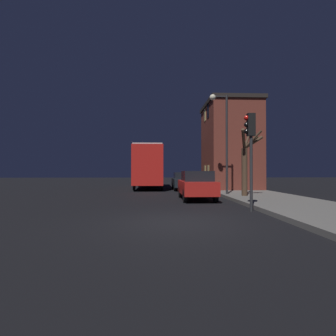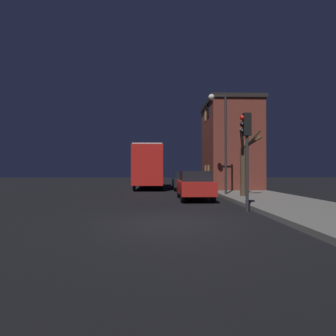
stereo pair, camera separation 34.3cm
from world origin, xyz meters
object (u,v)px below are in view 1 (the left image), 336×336
Objects in this scene: streetlamp at (222,128)px; bare_tree at (246,161)px; car_near_lane at (197,185)px; traffic_light at (250,141)px; bus at (149,164)px; car_mid_lane at (183,181)px.

streetlamp is 2.74m from bare_tree.
streetlamp reaches higher than bare_tree.
car_near_lane is (-1.92, -1.76, -3.51)m from streetlamp.
bus is (-4.47, 14.78, -0.53)m from traffic_light.
traffic_light is at bearing -83.22° from car_mid_lane.
streetlamp reaches higher than traffic_light.
bare_tree is 0.95× the size of car_near_lane.
bare_tree is 0.92× the size of car_mid_lane.
traffic_light reaches higher than car_near_lane.
car_mid_lane is at bearing -39.54° from bus.
car_mid_lane is at bearing 111.81° from bare_tree.
car_near_lane is (2.98, -10.37, -1.44)m from bus.
traffic_light reaches higher than car_mid_lane.
traffic_light is 12.55m from car_mid_lane.
bare_tree reaches higher than car_near_lane.
bus is 10.89m from car_near_lane.
streetlamp is 7.34m from car_mid_lane.
traffic_light is 5.05m from car_near_lane.
traffic_light is at bearing -73.18° from bus.
bare_tree is at bearing 8.69° from car_near_lane.
streetlamp is 10.12m from bus.
bare_tree is at bearing -58.91° from bus.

